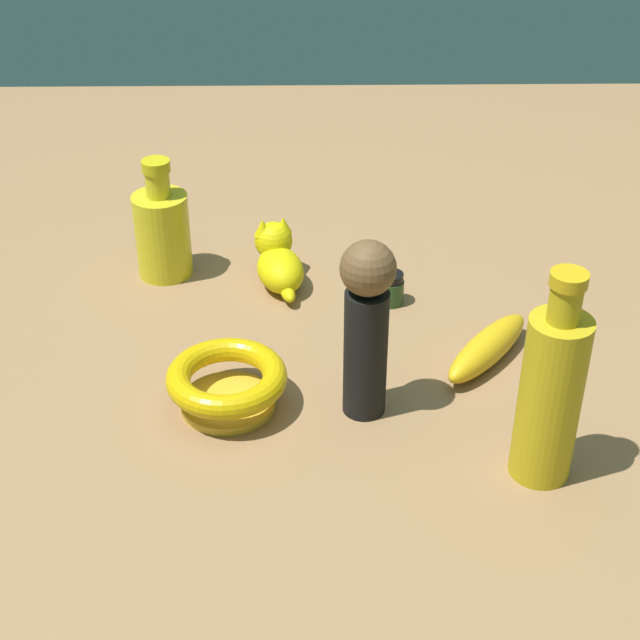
# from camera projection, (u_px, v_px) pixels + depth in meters

# --- Properties ---
(ground) EXTENTS (2.00, 2.00, 0.00)m
(ground) POSITION_uv_depth(u_px,v_px,m) (320.00, 363.00, 1.19)
(ground) COLOR #936D47
(person_figure_adult) EXTENTS (0.07, 0.07, 0.22)m
(person_figure_adult) POSITION_uv_depth(u_px,v_px,m) (366.00, 323.00, 1.05)
(person_figure_adult) COLOR black
(person_figure_adult) RESTS_ON ground
(cat_figurine) EXTENTS (0.13, 0.08, 0.09)m
(cat_figurine) POSITION_uv_depth(u_px,v_px,m) (278.00, 260.00, 1.34)
(cat_figurine) COLOR #D5C20B
(cat_figurine) RESTS_ON ground
(nail_polish_jar) EXTENTS (0.04, 0.04, 0.05)m
(nail_polish_jar) POSITION_uv_depth(u_px,v_px,m) (391.00, 288.00, 1.30)
(nail_polish_jar) COLOR #25441E
(nail_polish_jar) RESTS_ON ground
(banana) EXTENTS (0.16, 0.14, 0.04)m
(banana) POSITION_uv_depth(u_px,v_px,m) (487.00, 347.00, 1.19)
(banana) COLOR gold
(banana) RESTS_ON ground
(bowl) EXTENTS (0.14, 0.14, 0.06)m
(bowl) POSITION_uv_depth(u_px,v_px,m) (227.00, 382.00, 1.10)
(bowl) COLOR gold
(bowl) RESTS_ON ground
(bottle_short) EXTENTS (0.08, 0.08, 0.17)m
(bottle_short) POSITION_uv_depth(u_px,v_px,m) (162.00, 231.00, 1.34)
(bottle_short) COLOR gold
(bottle_short) RESTS_ON ground
(bottle_tall) EXTENTS (0.06, 0.06, 0.24)m
(bottle_tall) POSITION_uv_depth(u_px,v_px,m) (551.00, 393.00, 0.97)
(bottle_tall) COLOR gold
(bottle_tall) RESTS_ON ground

